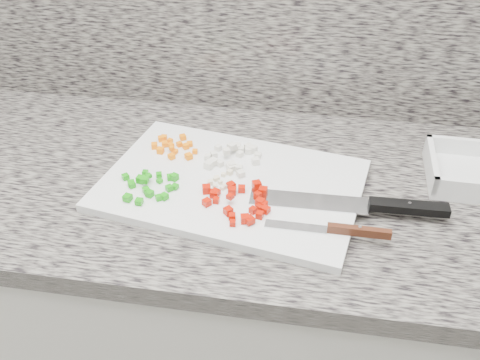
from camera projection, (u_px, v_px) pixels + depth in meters
The scene contains 10 objects.
cabinet at pixel (222, 325), 1.37m from camera, with size 3.92×0.62×0.86m, color silver.
countertop at pixel (218, 184), 1.10m from camera, with size 3.96×0.64×0.04m, color slate.
cutting_board at pixel (232, 185), 1.05m from camera, with size 0.50×0.33×0.02m, color silver.
carrot_pile at pixel (173, 146), 1.14m from camera, with size 0.10×0.09×0.02m.
onion_pile at pixel (233, 157), 1.10m from camera, with size 0.12×0.12×0.02m.
green_pepper_pile at pixel (149, 186), 1.02m from camera, with size 0.12×0.11×0.02m.
red_pepper_pile at pixel (239, 200), 0.99m from camera, with size 0.14×0.13×0.02m.
garlic_pile at pixel (221, 180), 1.04m from camera, with size 0.05×0.06×0.01m.
chef_knife at pixel (374, 205), 0.98m from camera, with size 0.36×0.05×0.02m.
paring_knife at pixel (343, 230), 0.92m from camera, with size 0.22×0.02×0.02m.
Camera 1 is at (0.19, 0.57, 1.53)m, focal length 40.00 mm.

